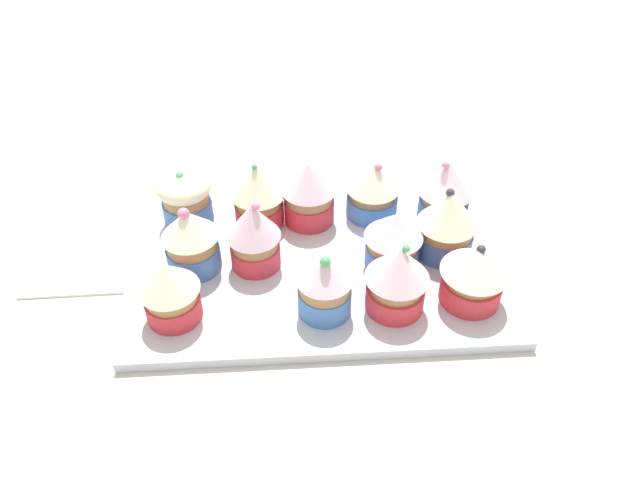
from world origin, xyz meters
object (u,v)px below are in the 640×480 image
baking_tray (320,265)px  cupcake_4 (186,196)px  cupcake_2 (309,191)px  cupcake_3 (258,193)px  cupcake_0 (446,189)px  cupcake_6 (393,238)px  cupcake_5 (447,223)px  cupcake_9 (474,274)px  cupcake_7 (254,232)px  cupcake_11 (328,283)px  napkin (80,260)px  cupcake_1 (373,190)px  cupcake_8 (191,239)px  cupcake_12 (170,290)px  cupcake_10 (397,277)px

baking_tray → cupcake_4: bearing=-28.0°
cupcake_2 → cupcake_3: size_ratio=0.98×
cupcake_0 → cupcake_6: cupcake_0 is taller
cupcake_2 → cupcake_5: (-14.40, 6.50, -0.02)cm
baking_tray → cupcake_4: (14.83, -7.90, 4.08)cm
cupcake_0 → cupcake_2: bearing=-1.6°
cupcake_0 → cupcake_9: (0.07, 13.29, -0.47)cm
cupcake_6 → cupcake_7: cupcake_7 is taller
cupcake_11 → napkin: (26.84, -9.82, -4.63)cm
cupcake_2 → cupcake_5: size_ratio=0.95×
cupcake_7 → cupcake_9: cupcake_7 is taller
cupcake_9 → cupcake_0: bearing=-90.3°
cupcake_4 → cupcake_6: cupcake_4 is taller
cupcake_2 → napkin: cupcake_2 is taller
cupcake_4 → cupcake_6: bearing=158.9°
cupcake_1 → cupcake_6: size_ratio=1.06×
cupcake_0 → cupcake_7: bearing=16.2°
cupcake_7 → cupcake_0: bearing=-163.8°
cupcake_0 → cupcake_1: bearing=-7.9°
cupcake_1 → cupcake_8: bearing=21.6°
cupcake_2 → cupcake_6: bearing=136.7°
baking_tray → cupcake_2: bearing=-83.6°
cupcake_9 → napkin: (41.28, -9.20, -4.42)cm
cupcake_3 → cupcake_7: 6.83cm
cupcake_1 → cupcake_7: (13.51, 7.46, 0.68)cm
cupcake_1 → cupcake_12: 26.05cm
cupcake_6 → napkin: size_ratio=0.61×
cupcake_1 → cupcake_7: bearing=28.9°
cupcake_11 → cupcake_8: bearing=-27.3°
cupcake_2 → cupcake_11: 14.40cm
cupcake_2 → cupcake_4: (14.02, -0.70, -0.63)cm
cupcake_2 → cupcake_7: size_ratio=0.96×
cupcake_0 → cupcake_2: 15.65cm
cupcake_6 → cupcake_10: size_ratio=0.84×
cupcake_5 → napkin: bearing=-2.8°
cupcake_3 → cupcake_8: (6.87, 7.30, -0.23)cm
cupcake_1 → cupcake_5: 10.05cm
cupcake_3 → cupcake_2: bearing=179.5°
cupcake_8 → cupcake_12: (1.34, 6.92, -0.24)cm
cupcake_0 → cupcake_11: 20.11cm
cupcake_0 → cupcake_3: bearing=-1.3°
cupcake_10 → cupcake_11: size_ratio=1.05×
cupcake_11 → cupcake_5: bearing=-149.4°
cupcake_6 → cupcake_7: bearing=-4.7°
cupcake_1 → napkin: bearing=9.0°
cupcake_11 → cupcake_12: 15.10cm
cupcake_1 → cupcake_11: size_ratio=0.94×
baking_tray → cupcake_12: size_ratio=5.71×
baking_tray → cupcake_11: (-0.31, 7.15, 4.33)cm
cupcake_0 → napkin: bearing=5.6°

